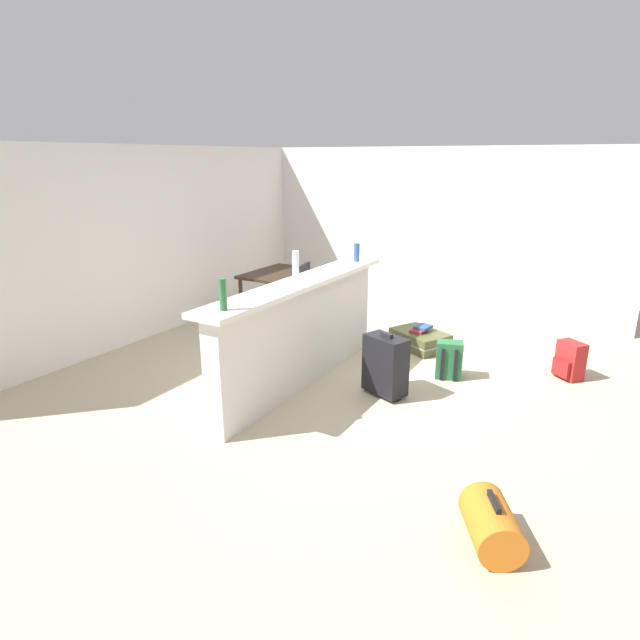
{
  "coord_description": "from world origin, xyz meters",
  "views": [
    {
      "loc": [
        -4.91,
        -2.44,
        2.35
      ],
      "look_at": [
        -0.11,
        0.39,
        0.61
      ],
      "focal_mm": 29.43,
      "sensor_mm": 36.0,
      "label": 1
    }
  ],
  "objects": [
    {
      "name": "book_stack",
      "position": [
        1.19,
        -0.33,
        0.26
      ],
      "size": [
        0.29,
        0.23,
        0.07
      ],
      "color": "#AD2D2D",
      "rests_on": "suitcase_flat_olive"
    },
    {
      "name": "backpack_green",
      "position": [
        0.46,
        -0.93,
        0.2
      ],
      "size": [
        0.3,
        0.32,
        0.42
      ],
      "color": "#286B3D",
      "rests_on": "ground_plane"
    },
    {
      "name": "bottle_clear",
      "position": [
        -0.47,
        0.47,
        1.29
      ],
      "size": [
        0.07,
        0.07,
        0.29
      ],
      "primitive_type": "cylinder",
      "color": "silver",
      "rests_on": "bar_countertop"
    },
    {
      "name": "suitcase_flat_olive",
      "position": [
        1.2,
        -0.32,
        0.11
      ],
      "size": [
        0.75,
        0.89,
        0.22
      ],
      "color": "#51562D",
      "rests_on": "ground_plane"
    },
    {
      "name": "wall_back",
      "position": [
        0.0,
        3.05,
        1.25
      ],
      "size": [
        6.6,
        0.1,
        2.5
      ],
      "primitive_type": "cube",
      "color": "silver",
      "rests_on": "ground_plane"
    },
    {
      "name": "bar_countertop",
      "position": [
        -0.5,
        0.39,
        1.12
      ],
      "size": [
        2.96,
        0.4,
        0.05
      ],
      "primitive_type": "cube",
      "color": "white",
      "rests_on": "partition_half_wall"
    },
    {
      "name": "dining_chair_near_partition",
      "position": [
        1.13,
        1.28,
        0.52
      ],
      "size": [
        0.47,
        0.47,
        0.93
      ],
      "color": "black",
      "rests_on": "ground_plane"
    },
    {
      "name": "wall_right",
      "position": [
        3.05,
        0.3,
        1.25
      ],
      "size": [
        0.1,
        6.0,
        2.5
      ],
      "primitive_type": "cube",
      "color": "silver",
      "rests_on": "ground_plane"
    },
    {
      "name": "ground_plane",
      "position": [
        0.0,
        0.0,
        -0.03
      ],
      "size": [
        13.0,
        13.0,
        0.05
      ],
      "primitive_type": "cube",
      "color": "#BCAD8E"
    },
    {
      "name": "duffel_bag_orange",
      "position": [
        -2.0,
        -1.97,
        0.15
      ],
      "size": [
        0.57,
        0.5,
        0.34
      ],
      "color": "orange",
      "rests_on": "ground_plane"
    },
    {
      "name": "partition_half_wall",
      "position": [
        -0.5,
        0.39,
        0.55
      ],
      "size": [
        2.8,
        0.2,
        1.09
      ],
      "primitive_type": "cube",
      "color": "silver",
      "rests_on": "ground_plane"
    },
    {
      "name": "bottle_blue",
      "position": [
        0.7,
        0.36,
        1.25
      ],
      "size": [
        0.07,
        0.07,
        0.22
      ],
      "primitive_type": "cylinder",
      "color": "#284C89",
      "rests_on": "bar_countertop"
    },
    {
      "name": "backpack_red",
      "position": [
        1.11,
        -2.08,
        0.2
      ],
      "size": [
        0.34,
        0.34,
        0.42
      ],
      "color": "red",
      "rests_on": "ground_plane"
    },
    {
      "name": "dining_table",
      "position": [
        1.24,
        1.88,
        0.65
      ],
      "size": [
        1.1,
        0.8,
        0.74
      ],
      "color": "#332319",
      "rests_on": "ground_plane"
    },
    {
      "name": "suitcase_upright_black",
      "position": [
        -0.31,
        -0.5,
        0.33
      ],
      "size": [
        0.38,
        0.5,
        0.67
      ],
      "color": "black",
      "rests_on": "ground_plane"
    },
    {
      "name": "bottle_green",
      "position": [
        -1.74,
        0.35,
        1.27
      ],
      "size": [
        0.06,
        0.06,
        0.27
      ],
      "primitive_type": "cylinder",
      "color": "#2D6B38",
      "rests_on": "bar_countertop"
    }
  ]
}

